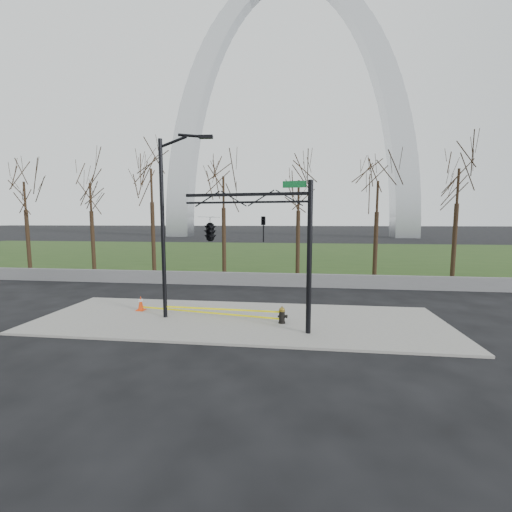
# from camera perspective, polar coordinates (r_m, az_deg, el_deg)

# --- Properties ---
(ground) EXTENTS (500.00, 500.00, 0.00)m
(ground) POSITION_cam_1_polar(r_m,az_deg,el_deg) (15.09, -2.98, -11.14)
(ground) COLOR black
(ground) RESTS_ON ground
(sidewalk) EXTENTS (18.00, 6.00, 0.10)m
(sidewalk) POSITION_cam_1_polar(r_m,az_deg,el_deg) (15.08, -2.98, -10.96)
(sidewalk) COLOR gray
(sidewalk) RESTS_ON ground
(grass_strip) EXTENTS (120.00, 40.00, 0.06)m
(grass_strip) POSITION_cam_1_polar(r_m,az_deg,el_deg) (44.48, 3.81, 0.44)
(grass_strip) COLOR #253F16
(grass_strip) RESTS_ON ground
(guardrail) EXTENTS (60.00, 0.30, 0.90)m
(guardrail) POSITION_cam_1_polar(r_m,az_deg,el_deg) (22.69, 0.56, -4.06)
(guardrail) COLOR #59595B
(guardrail) RESTS_ON ground
(gateway_arch) EXTENTS (66.00, 6.00, 65.00)m
(gateway_arch) POSITION_cam_1_polar(r_m,az_deg,el_deg) (93.50, 5.72, 23.62)
(gateway_arch) COLOR silver
(gateway_arch) RESTS_ON ground
(tree_row) EXTENTS (57.13, 4.00, 9.25)m
(tree_row) POSITION_cam_1_polar(r_m,az_deg,el_deg) (26.35, 13.78, 6.32)
(tree_row) COLOR black
(tree_row) RESTS_ON ground
(fire_hydrant) EXTENTS (0.46, 0.30, 0.74)m
(fire_hydrant) POSITION_cam_1_polar(r_m,az_deg,el_deg) (14.39, 4.55, -10.20)
(fire_hydrant) COLOR black
(fire_hydrant) RESTS_ON sidewalk
(traffic_cone) EXTENTS (0.42, 0.42, 0.72)m
(traffic_cone) POSITION_cam_1_polar(r_m,az_deg,el_deg) (17.23, -19.32, -7.71)
(traffic_cone) COLOR #FF3F0D
(traffic_cone) RESTS_ON sidewalk
(street_light) EXTENTS (2.39, 0.37, 8.21)m
(street_light) POSITION_cam_1_polar(r_m,az_deg,el_deg) (15.17, -15.07, 6.74)
(street_light) COLOR black
(street_light) RESTS_ON ground
(traffic_signal_mast) EXTENTS (5.08, 2.52, 6.00)m
(traffic_signal_mast) POSITION_cam_1_polar(r_m,az_deg,el_deg) (13.27, -4.84, 4.67)
(traffic_signal_mast) COLOR black
(traffic_signal_mast) RESTS_ON ground
(caution_tape) EXTENTS (6.96, 1.16, 0.39)m
(caution_tape) POSITION_cam_1_polar(r_m,az_deg,el_deg) (15.22, -7.44, -9.44)
(caution_tape) COLOR #FFF80D
(caution_tape) RESTS_ON ground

